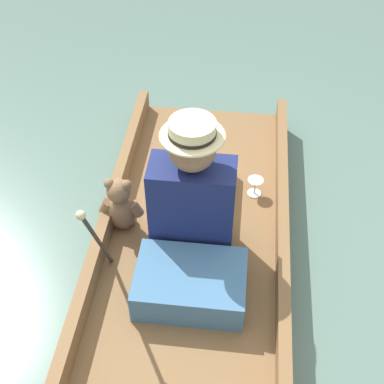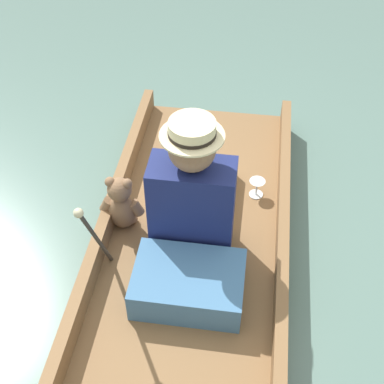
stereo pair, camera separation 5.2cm
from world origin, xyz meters
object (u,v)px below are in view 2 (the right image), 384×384
(wine_glass, at_px, (257,185))
(walking_cane, at_px, (93,234))
(seated_person, at_px, (193,194))
(teddy_bear, at_px, (122,204))

(wine_glass, height_order, walking_cane, walking_cane)
(seated_person, xyz_separation_m, teddy_bear, (-0.40, 0.01, -0.14))
(seated_person, bearing_deg, teddy_bear, -179.06)
(walking_cane, bearing_deg, wine_glass, 46.16)
(walking_cane, bearing_deg, seated_person, 45.02)
(teddy_bear, distance_m, wine_glass, 0.81)
(seated_person, distance_m, walking_cane, 0.59)
(teddy_bear, relative_size, wine_glass, 3.22)
(seated_person, xyz_separation_m, walking_cane, (-0.41, -0.41, 0.09))
(teddy_bear, height_order, wine_glass, teddy_bear)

